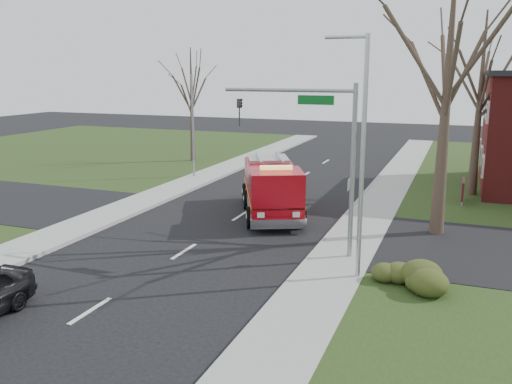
% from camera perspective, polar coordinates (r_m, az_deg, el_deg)
% --- Properties ---
extents(ground, '(120.00, 120.00, 0.00)m').
position_cam_1_polar(ground, '(22.45, -7.60, -6.25)').
color(ground, black).
rests_on(ground, ground).
extents(sidewalk_right, '(2.40, 80.00, 0.15)m').
position_cam_1_polar(sidewalk_right, '(20.34, 8.09, -8.08)').
color(sidewalk_right, gray).
rests_on(sidewalk_right, ground).
extents(sidewalk_left, '(2.40, 80.00, 0.15)m').
position_cam_1_polar(sidewalk_left, '(25.88, -19.79, -4.17)').
color(sidewalk_left, gray).
rests_on(sidewalk_left, ground).
extents(health_center_sign, '(0.12, 2.00, 1.40)m').
position_cam_1_polar(health_center_sign, '(31.73, 20.94, 0.26)').
color(health_center_sign, '#441017').
rests_on(health_center_sign, ground).
extents(hedge_corner, '(2.80, 2.00, 0.90)m').
position_cam_1_polar(hedge_corner, '(18.85, 15.84, -8.52)').
color(hedge_corner, '#2B3714').
rests_on(hedge_corner, lawn_right).
extents(bare_tree_near, '(6.00, 6.00, 12.00)m').
position_cam_1_polar(bare_tree_near, '(24.60, 19.63, 12.37)').
color(bare_tree_near, '#3A2C22').
rests_on(bare_tree_near, ground).
extents(bare_tree_far, '(5.25, 5.25, 10.50)m').
position_cam_1_polar(bare_tree_far, '(33.60, 22.61, 10.44)').
color(bare_tree_far, '#3A2C22').
rests_on(bare_tree_far, ground).
extents(bare_tree_left, '(4.50, 4.50, 9.00)m').
position_cam_1_polar(bare_tree_left, '(43.64, -6.81, 10.38)').
color(bare_tree_left, '#3A2C22').
rests_on(bare_tree_left, ground).
extents(traffic_signal_mast, '(5.29, 0.18, 6.80)m').
position_cam_1_polar(traffic_signal_mast, '(20.88, 6.77, 5.62)').
color(traffic_signal_mast, gray).
rests_on(traffic_signal_mast, ground).
extents(streetlight_pole, '(1.48, 0.16, 8.40)m').
position_cam_1_polar(streetlight_pole, '(18.56, 11.00, 4.12)').
color(streetlight_pole, '#B7BABF').
rests_on(streetlight_pole, ground).
extents(utility_pole_far, '(0.14, 0.14, 7.00)m').
position_cam_1_polar(utility_pole_far, '(37.00, -6.66, 6.78)').
color(utility_pole_far, gray).
rests_on(utility_pole_far, ground).
extents(fire_engine, '(5.27, 7.66, 2.94)m').
position_cam_1_polar(fire_engine, '(27.59, 1.65, 0.30)').
color(fire_engine, '#A10712').
rests_on(fire_engine, ground).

